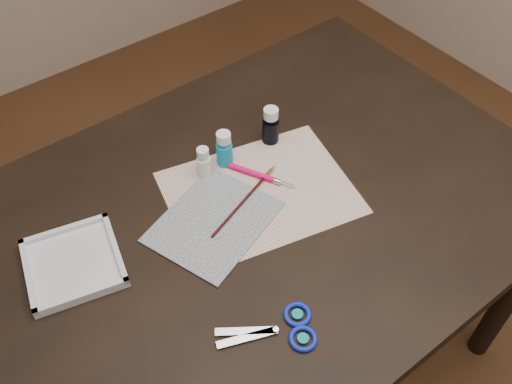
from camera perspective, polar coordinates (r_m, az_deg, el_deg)
ground at (r=1.87m, az=-0.00°, el=-16.59°), size 3.50×3.50×0.02m
table at (r=1.53m, az=-0.00°, el=-10.56°), size 1.30×0.90×0.75m
paper at (r=1.25m, az=0.38°, el=-0.04°), size 0.45×0.38×0.00m
canvas at (r=1.20m, az=-4.26°, el=-2.99°), size 0.30×0.27×0.00m
paint_bottle_white at (r=1.27m, az=-5.25°, el=3.03°), size 0.03×0.03×0.08m
paint_bottle_cyan at (r=1.28m, az=-3.20°, el=4.35°), size 0.04×0.04×0.09m
paint_bottle_navy at (r=1.33m, az=1.47°, el=6.68°), size 0.05×0.05×0.10m
paintbrush at (r=1.23m, az=-1.04°, el=-0.67°), size 0.24×0.09×0.01m
craft_knife at (r=1.27m, az=0.65°, el=1.58°), size 0.09×0.15×0.01m
scissors at (r=1.05m, az=1.11°, el=-14.11°), size 0.22×0.17×0.01m
palette_tray at (r=1.18m, az=-17.80°, el=-6.75°), size 0.22×0.22×0.02m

